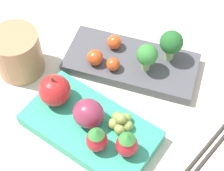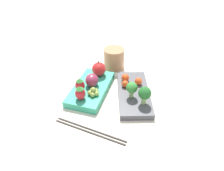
# 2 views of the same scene
# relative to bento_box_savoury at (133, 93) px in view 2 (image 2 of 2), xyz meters

# --- Properties ---
(ground_plane) EXTENTS (4.00, 4.00, 0.00)m
(ground_plane) POSITION_rel_bento_box_savoury_xyz_m (0.01, -0.07, -0.01)
(ground_plane) COLOR beige
(bento_box_savoury) EXTENTS (0.23, 0.13, 0.02)m
(bento_box_savoury) POSITION_rel_bento_box_savoury_xyz_m (0.00, 0.00, 0.00)
(bento_box_savoury) COLOR #4C4C51
(bento_box_savoury) RESTS_ON ground_plane
(bento_box_fruit) EXTENTS (0.21, 0.13, 0.02)m
(bento_box_fruit) POSITION_rel_bento_box_savoury_xyz_m (0.00, -0.14, 0.00)
(bento_box_fruit) COLOR #33A87F
(bento_box_fruit) RESTS_ON ground_plane
(broccoli_floret_0) EXTENTS (0.04, 0.04, 0.06)m
(broccoli_floret_0) POSITION_rel_bento_box_savoury_xyz_m (0.05, 0.03, 0.05)
(broccoli_floret_0) COLOR #93B770
(broccoli_floret_0) RESTS_ON bento_box_savoury
(broccoli_floret_1) EXTENTS (0.03, 0.03, 0.05)m
(broccoli_floret_1) POSITION_rel_bento_box_savoury_xyz_m (0.03, -0.01, 0.04)
(broccoli_floret_1) COLOR #93B770
(broccoli_floret_1) RESTS_ON bento_box_savoury
(cherry_tomato_0) EXTENTS (0.02, 0.02, 0.02)m
(cherry_tomato_0) POSITION_rel_bento_box_savoury_xyz_m (-0.02, -0.03, 0.02)
(cherry_tomato_0) COLOR #DB4C1E
(cherry_tomato_0) RESTS_ON bento_box_savoury
(cherry_tomato_1) EXTENTS (0.02, 0.02, 0.02)m
(cherry_tomato_1) POSITION_rel_bento_box_savoury_xyz_m (-0.04, 0.01, 0.02)
(cherry_tomato_1) COLOR #DB4C1E
(cherry_tomato_1) RESTS_ON bento_box_savoury
(cherry_tomato_2) EXTENTS (0.03, 0.03, 0.03)m
(cherry_tomato_2) POSITION_rel_bento_box_savoury_xyz_m (-0.05, -0.03, 0.02)
(cherry_tomato_2) COLOR #DB4C1E
(cherry_tomato_2) RESTS_ON bento_box_savoury
(apple) EXTENTS (0.05, 0.05, 0.06)m
(apple) POSITION_rel_bento_box_savoury_xyz_m (-0.07, -0.13, 0.04)
(apple) COLOR red
(apple) RESTS_ON bento_box_fruit
(strawberry_0) EXTENTS (0.03, 0.03, 0.05)m
(strawberry_0) POSITION_rel_bento_box_savoury_xyz_m (0.07, -0.16, 0.04)
(strawberry_0) COLOR red
(strawberry_0) RESTS_ON bento_box_fruit
(strawberry_1) EXTENTS (0.03, 0.03, 0.05)m
(strawberry_1) POSITION_rel_bento_box_savoury_xyz_m (0.03, -0.17, 0.04)
(strawberry_1) COLOR red
(strawberry_1) RESTS_ON bento_box_fruit
(plum) EXTENTS (0.05, 0.04, 0.04)m
(plum) POSITION_rel_bento_box_savoury_xyz_m (-0.00, -0.14, 0.04)
(plum) COLOR #892D47
(plum) RESTS_ON bento_box_fruit
(grape_cluster) EXTENTS (0.04, 0.04, 0.03)m
(grape_cluster) POSITION_rel_bento_box_savoury_xyz_m (0.04, -0.12, 0.02)
(grape_cluster) COLOR #8EA84C
(grape_cluster) RESTS_ON bento_box_fruit
(drinking_cup) EXTENTS (0.08, 0.08, 0.08)m
(drinking_cup) POSITION_rel_bento_box_savoury_xyz_m (-0.17, -0.09, 0.03)
(drinking_cup) COLOR tan
(drinking_cup) RESTS_ON ground_plane
(chopsticks_pair) EXTENTS (0.07, 0.21, 0.01)m
(chopsticks_pair) POSITION_rel_bento_box_savoury_xyz_m (0.17, -0.11, -0.01)
(chopsticks_pair) COLOR #332D28
(chopsticks_pair) RESTS_ON ground_plane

